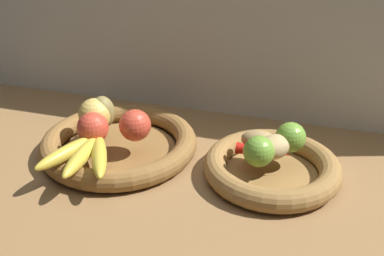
{
  "coord_description": "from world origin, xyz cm",
  "views": [
    {
      "loc": [
        22.04,
        -75.53,
        51.4
      ],
      "look_at": [
        -1.69,
        2.56,
        8.54
      ],
      "focal_mm": 42.3,
      "sensor_mm": 36.0,
      "label": 1
    }
  ],
  "objects_px": {
    "potato_large": "(274,147)",
    "lime_near": "(259,151)",
    "pear_brown": "(103,112)",
    "banana_bunch_front": "(84,153)",
    "fruit_bowl_right": "(272,168)",
    "apple_red_right": "(135,125)",
    "fruit_bowl_left": "(119,144)",
    "apple_red_front": "(93,128)",
    "chili_pepper": "(264,152)",
    "apple_golden_left": "(95,114)",
    "potato_oblong": "(259,140)",
    "lime_far": "(291,137)"
  },
  "relations": [
    {
      "from": "potato_large",
      "to": "lime_near",
      "type": "height_order",
      "value": "lime_near"
    },
    {
      "from": "pear_brown",
      "to": "banana_bunch_front",
      "type": "bearing_deg",
      "value": -78.8
    },
    {
      "from": "fruit_bowl_right",
      "to": "apple_red_right",
      "type": "relative_size",
      "value": 4.07
    },
    {
      "from": "pear_brown",
      "to": "fruit_bowl_left",
      "type": "bearing_deg",
      "value": -24.34
    },
    {
      "from": "apple_red_right",
      "to": "banana_bunch_front",
      "type": "distance_m",
      "value": 0.12
    },
    {
      "from": "apple_red_front",
      "to": "banana_bunch_front",
      "type": "bearing_deg",
      "value": -77.07
    },
    {
      "from": "pear_brown",
      "to": "banana_bunch_front",
      "type": "height_order",
      "value": "pear_brown"
    },
    {
      "from": "fruit_bowl_right",
      "to": "apple_red_front",
      "type": "distance_m",
      "value": 0.38
    },
    {
      "from": "fruit_bowl_left",
      "to": "apple_red_right",
      "type": "distance_m",
      "value": 0.08
    },
    {
      "from": "chili_pepper",
      "to": "banana_bunch_front",
      "type": "bearing_deg",
      "value": -162.01
    },
    {
      "from": "apple_golden_left",
      "to": "potato_oblong",
      "type": "bearing_deg",
      "value": 3.16
    },
    {
      "from": "apple_red_front",
      "to": "lime_far",
      "type": "relative_size",
      "value": 1.08
    },
    {
      "from": "fruit_bowl_right",
      "to": "chili_pepper",
      "type": "relative_size",
      "value": 2.51
    },
    {
      "from": "apple_red_right",
      "to": "apple_golden_left",
      "type": "bearing_deg",
      "value": 169.9
    },
    {
      "from": "banana_bunch_front",
      "to": "fruit_bowl_right",
      "type": "bearing_deg",
      "value": 18.36
    },
    {
      "from": "apple_golden_left",
      "to": "potato_large",
      "type": "relative_size",
      "value": 1.0
    },
    {
      "from": "lime_near",
      "to": "lime_far",
      "type": "distance_m",
      "value": 0.09
    },
    {
      "from": "fruit_bowl_left",
      "to": "potato_large",
      "type": "distance_m",
      "value": 0.34
    },
    {
      "from": "potato_large",
      "to": "potato_oblong",
      "type": "bearing_deg",
      "value": 142.13
    },
    {
      "from": "fruit_bowl_left",
      "to": "apple_golden_left",
      "type": "xyz_separation_m",
      "value": [
        -0.06,
        0.01,
        0.06
      ]
    },
    {
      "from": "lime_far",
      "to": "apple_golden_left",
      "type": "bearing_deg",
      "value": -175.93
    },
    {
      "from": "apple_golden_left",
      "to": "banana_bunch_front",
      "type": "height_order",
      "value": "apple_golden_left"
    },
    {
      "from": "chili_pepper",
      "to": "lime_near",
      "type": "bearing_deg",
      "value": -100.5
    },
    {
      "from": "fruit_bowl_left",
      "to": "apple_golden_left",
      "type": "height_order",
      "value": "apple_golden_left"
    },
    {
      "from": "fruit_bowl_left",
      "to": "apple_red_front",
      "type": "xyz_separation_m",
      "value": [
        -0.03,
        -0.05,
        0.06
      ]
    },
    {
      "from": "lime_far",
      "to": "chili_pepper",
      "type": "distance_m",
      "value": 0.06
    },
    {
      "from": "apple_red_right",
      "to": "potato_oblong",
      "type": "xyz_separation_m",
      "value": [
        0.26,
        0.04,
        -0.01
      ]
    },
    {
      "from": "fruit_bowl_left",
      "to": "apple_golden_left",
      "type": "distance_m",
      "value": 0.08
    },
    {
      "from": "apple_red_right",
      "to": "lime_far",
      "type": "height_order",
      "value": "apple_red_right"
    },
    {
      "from": "fruit_bowl_left",
      "to": "potato_large",
      "type": "height_order",
      "value": "potato_large"
    },
    {
      "from": "fruit_bowl_right",
      "to": "apple_red_front",
      "type": "bearing_deg",
      "value": -172.79
    },
    {
      "from": "potato_large",
      "to": "lime_far",
      "type": "xyz_separation_m",
      "value": [
        0.03,
        0.04,
        0.01
      ]
    },
    {
      "from": "fruit_bowl_left",
      "to": "potato_oblong",
      "type": "bearing_deg",
      "value": 4.95
    },
    {
      "from": "apple_golden_left",
      "to": "banana_bunch_front",
      "type": "distance_m",
      "value": 0.13
    },
    {
      "from": "banana_bunch_front",
      "to": "lime_near",
      "type": "xyz_separation_m",
      "value": [
        0.33,
        0.08,
        0.02
      ]
    },
    {
      "from": "apple_red_right",
      "to": "pear_brown",
      "type": "xyz_separation_m",
      "value": [
        -0.09,
        0.03,
        0.0
      ]
    },
    {
      "from": "lime_near",
      "to": "lime_far",
      "type": "bearing_deg",
      "value": 54.16
    },
    {
      "from": "apple_golden_left",
      "to": "potato_large",
      "type": "xyz_separation_m",
      "value": [
        0.39,
        -0.01,
        -0.01
      ]
    },
    {
      "from": "apple_red_right",
      "to": "apple_red_front",
      "type": "relative_size",
      "value": 1.02
    },
    {
      "from": "fruit_bowl_right",
      "to": "potato_large",
      "type": "distance_m",
      "value": 0.05
    },
    {
      "from": "fruit_bowl_left",
      "to": "chili_pepper",
      "type": "bearing_deg",
      "value": -0.68
    },
    {
      "from": "apple_red_front",
      "to": "lime_far",
      "type": "bearing_deg",
      "value": 11.79
    },
    {
      "from": "fruit_bowl_right",
      "to": "apple_red_front",
      "type": "xyz_separation_m",
      "value": [
        -0.37,
        -0.05,
        0.06
      ]
    },
    {
      "from": "fruit_bowl_right",
      "to": "apple_golden_left",
      "type": "height_order",
      "value": "apple_golden_left"
    },
    {
      "from": "apple_golden_left",
      "to": "potato_large",
      "type": "distance_m",
      "value": 0.39
    },
    {
      "from": "apple_red_right",
      "to": "chili_pepper",
      "type": "bearing_deg",
      "value": 1.71
    },
    {
      "from": "lime_far",
      "to": "chili_pepper",
      "type": "height_order",
      "value": "lime_far"
    },
    {
      "from": "fruit_bowl_left",
      "to": "apple_red_right",
      "type": "height_order",
      "value": "apple_red_right"
    },
    {
      "from": "lime_far",
      "to": "potato_oblong",
      "type": "bearing_deg",
      "value": -170.75
    },
    {
      "from": "potato_large",
      "to": "chili_pepper",
      "type": "distance_m",
      "value": 0.02
    }
  ]
}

